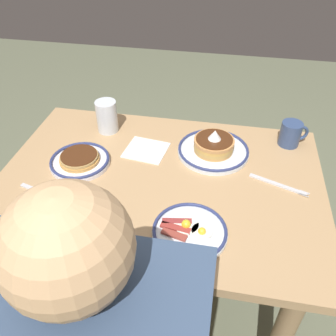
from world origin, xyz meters
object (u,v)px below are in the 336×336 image
object	(u,v)px
plate_far_companion	(190,231)
paper_napkin	(146,150)
drinking_glass	(107,118)
fork_far	(279,185)
plate_center_pancakes	(80,160)
coffee_mug	(291,133)
fork_near	(45,194)
plate_near_main	(214,148)

from	to	relation	value
plate_far_companion	paper_napkin	xyz separation A→B (m)	(0.22, -0.37, -0.01)
drinking_glass	fork_far	xyz separation A→B (m)	(-0.66, 0.22, -0.05)
paper_napkin	fork_far	world-z (taller)	fork_far
drinking_glass	fork_far	distance (m)	0.70
drinking_glass	plate_center_pancakes	bearing A→B (deg)	82.24
plate_center_pancakes	drinking_glass	distance (m)	0.23
coffee_mug	fork_near	world-z (taller)	coffee_mug
plate_center_pancakes	paper_napkin	world-z (taller)	plate_center_pancakes
plate_center_pancakes	fork_far	world-z (taller)	plate_center_pancakes
plate_near_main	paper_napkin	world-z (taller)	plate_near_main
plate_near_main	drinking_glass	bearing A→B (deg)	-10.21
plate_far_companion	fork_far	bearing A→B (deg)	-135.49
drinking_glass	fork_near	size ratio (longest dim) A/B	0.68
drinking_glass	paper_napkin	bearing A→B (deg)	149.48
fork_near	plate_center_pancakes	bearing A→B (deg)	-108.00
coffee_mug	fork_far	distance (m)	0.26
paper_napkin	plate_center_pancakes	bearing A→B (deg)	29.56
plate_center_pancakes	fork_far	size ratio (longest dim) A/B	1.10
coffee_mug	plate_center_pancakes	bearing A→B (deg)	19.48
plate_far_companion	drinking_glass	distance (m)	0.62
coffee_mug	plate_near_main	bearing A→B (deg)	21.78
plate_near_main	plate_center_pancakes	world-z (taller)	plate_near_main
plate_far_companion	paper_napkin	bearing A→B (deg)	-59.80
plate_center_pancakes	plate_far_companion	size ratio (longest dim) A/B	0.98
coffee_mug	paper_napkin	bearing A→B (deg)	15.00
fork_near	fork_far	xyz separation A→B (m)	(-0.75, -0.18, -0.00)
drinking_glass	fork_near	bearing A→B (deg)	77.75
drinking_glass	fork_far	world-z (taller)	drinking_glass
coffee_mug	paper_napkin	distance (m)	0.55
plate_near_main	plate_far_companion	xyz separation A→B (m)	(0.03, 0.40, -0.01)
plate_near_main	fork_near	world-z (taller)	plate_near_main
plate_center_pancakes	fork_far	bearing A→B (deg)	-179.12
coffee_mug	drinking_glass	world-z (taller)	drinking_glass
plate_center_pancakes	paper_napkin	distance (m)	0.25
plate_center_pancakes	plate_far_companion	xyz separation A→B (m)	(-0.43, 0.25, -0.00)
plate_near_main	paper_napkin	distance (m)	0.25
fork_near	plate_near_main	bearing A→B (deg)	-148.14
fork_near	plate_far_companion	bearing A→B (deg)	170.83
plate_near_main	plate_center_pancakes	xyz separation A→B (m)	(0.46, 0.15, -0.01)
fork_near	fork_far	distance (m)	0.77
coffee_mug	fork_far	xyz separation A→B (m)	(0.05, 0.25, -0.05)
plate_center_pancakes	coffee_mug	size ratio (longest dim) A/B	1.95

